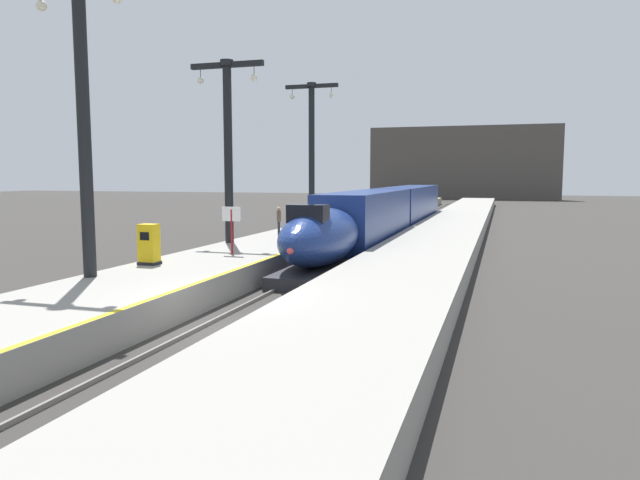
{
  "coord_description": "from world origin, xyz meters",
  "views": [
    {
      "loc": [
        7.71,
        -15.37,
        4.55
      ],
      "look_at": [
        0.28,
        8.49,
        1.8
      ],
      "focal_mm": 33.02,
      "sensor_mm": 36.0,
      "label": 1
    }
  ],
  "objects_px": {
    "passenger_near_edge": "(279,219)",
    "departure_info_board": "(232,221)",
    "station_column_far": "(312,140)",
    "passenger_mid_platform": "(337,215)",
    "highspeed_train_main": "(386,214)",
    "rolling_suitcase": "(318,231)",
    "ticket_machine_yellow": "(149,246)",
    "station_column_mid": "(228,134)",
    "station_column_near": "(83,100)"
  },
  "relations": [
    {
      "from": "passenger_mid_platform",
      "to": "ticket_machine_yellow",
      "type": "xyz_separation_m",
      "value": [
        -3.28,
        -15.84,
        -0.25
      ]
    },
    {
      "from": "station_column_near",
      "to": "departure_info_board",
      "type": "bearing_deg",
      "value": 72.51
    },
    {
      "from": "departure_info_board",
      "to": "passenger_near_edge",
      "type": "bearing_deg",
      "value": 96.72
    },
    {
      "from": "passenger_near_edge",
      "to": "ticket_machine_yellow",
      "type": "bearing_deg",
      "value": -93.94
    },
    {
      "from": "passenger_mid_platform",
      "to": "station_column_mid",
      "type": "bearing_deg",
      "value": -114.51
    },
    {
      "from": "highspeed_train_main",
      "to": "station_column_near",
      "type": "relative_size",
      "value": 3.86
    },
    {
      "from": "highspeed_train_main",
      "to": "station_column_near",
      "type": "height_order",
      "value": "station_column_near"
    },
    {
      "from": "rolling_suitcase",
      "to": "station_column_near",
      "type": "bearing_deg",
      "value": -102.98
    },
    {
      "from": "station_column_mid",
      "to": "passenger_near_edge",
      "type": "xyz_separation_m",
      "value": [
        1.17,
        4.08,
        -4.61
      ]
    },
    {
      "from": "station_column_mid",
      "to": "passenger_near_edge",
      "type": "distance_m",
      "value": 6.27
    },
    {
      "from": "rolling_suitcase",
      "to": "departure_info_board",
      "type": "bearing_deg",
      "value": -99.19
    },
    {
      "from": "highspeed_train_main",
      "to": "departure_info_board",
      "type": "bearing_deg",
      "value": -102.98
    },
    {
      "from": "passenger_near_edge",
      "to": "departure_info_board",
      "type": "height_order",
      "value": "departure_info_board"
    },
    {
      "from": "highspeed_train_main",
      "to": "departure_info_board",
      "type": "height_order",
      "value": "highspeed_train_main"
    },
    {
      "from": "highspeed_train_main",
      "to": "passenger_near_edge",
      "type": "height_order",
      "value": "highspeed_train_main"
    },
    {
      "from": "highspeed_train_main",
      "to": "passenger_mid_platform",
      "type": "distance_m",
      "value": 4.78
    },
    {
      "from": "station_column_near",
      "to": "passenger_mid_platform",
      "type": "distance_m",
      "value": 19.89
    },
    {
      "from": "rolling_suitcase",
      "to": "departure_info_board",
      "type": "distance_m",
      "value": 8.56
    },
    {
      "from": "station_column_far",
      "to": "highspeed_train_main",
      "type": "bearing_deg",
      "value": -15.72
    },
    {
      "from": "station_column_near",
      "to": "ticket_machine_yellow",
      "type": "distance_m",
      "value": 6.13
    },
    {
      "from": "rolling_suitcase",
      "to": "station_column_mid",
      "type": "bearing_deg",
      "value": -129.54
    },
    {
      "from": "ticket_machine_yellow",
      "to": "departure_info_board",
      "type": "distance_m",
      "value": 4.21
    },
    {
      "from": "station_column_near",
      "to": "departure_info_board",
      "type": "height_order",
      "value": "station_column_near"
    },
    {
      "from": "passenger_mid_platform",
      "to": "rolling_suitcase",
      "type": "relative_size",
      "value": 1.72
    },
    {
      "from": "departure_info_board",
      "to": "station_column_near",
      "type": "bearing_deg",
      "value": -107.49
    },
    {
      "from": "station_column_far",
      "to": "rolling_suitcase",
      "type": "relative_size",
      "value": 10.41
    },
    {
      "from": "station_column_near",
      "to": "passenger_mid_platform",
      "type": "height_order",
      "value": "station_column_near"
    },
    {
      "from": "station_column_far",
      "to": "departure_info_board",
      "type": "xyz_separation_m",
      "value": [
        2.14,
        -17.97,
        -4.57
      ]
    },
    {
      "from": "highspeed_train_main",
      "to": "rolling_suitcase",
      "type": "xyz_separation_m",
      "value": [
        -2.41,
        -7.94,
        -0.56
      ]
    },
    {
      "from": "ticket_machine_yellow",
      "to": "departure_info_board",
      "type": "bearing_deg",
      "value": 64.37
    },
    {
      "from": "passenger_mid_platform",
      "to": "rolling_suitcase",
      "type": "bearing_deg",
      "value": -92.17
    },
    {
      "from": "station_column_near",
      "to": "passenger_near_edge",
      "type": "bearing_deg",
      "value": 85.54
    },
    {
      "from": "highspeed_train_main",
      "to": "ticket_machine_yellow",
      "type": "relative_size",
      "value": 24.48
    },
    {
      "from": "station_column_mid",
      "to": "passenger_near_edge",
      "type": "height_order",
      "value": "station_column_mid"
    },
    {
      "from": "station_column_near",
      "to": "station_column_mid",
      "type": "relative_size",
      "value": 1.09
    },
    {
      "from": "station_column_mid",
      "to": "departure_info_board",
      "type": "relative_size",
      "value": 4.4
    },
    {
      "from": "passenger_mid_platform",
      "to": "station_column_far",
      "type": "bearing_deg",
      "value": 121.78
    },
    {
      "from": "highspeed_train_main",
      "to": "ticket_machine_yellow",
      "type": "xyz_separation_m",
      "value": [
        -5.55,
        -20.04,
        -0.13
      ]
    },
    {
      "from": "rolling_suitcase",
      "to": "departure_info_board",
      "type": "xyz_separation_m",
      "value": [
        -1.35,
        -8.37,
        1.2
      ]
    },
    {
      "from": "highspeed_train_main",
      "to": "passenger_near_edge",
      "type": "distance_m",
      "value": 9.38
    },
    {
      "from": "passenger_mid_platform",
      "to": "ticket_machine_yellow",
      "type": "relative_size",
      "value": 1.06
    },
    {
      "from": "station_column_far",
      "to": "passenger_mid_platform",
      "type": "distance_m",
      "value": 8.57
    },
    {
      "from": "passenger_near_edge",
      "to": "passenger_mid_platform",
      "type": "relative_size",
      "value": 1.0
    },
    {
      "from": "station_column_far",
      "to": "passenger_near_edge",
      "type": "distance_m",
      "value": 11.06
    },
    {
      "from": "station_column_near",
      "to": "station_column_far",
      "type": "xyz_separation_m",
      "value": [
        -0.0,
        24.76,
        0.04
      ]
    },
    {
      "from": "station_column_mid",
      "to": "departure_info_board",
      "type": "height_order",
      "value": "station_column_mid"
    },
    {
      "from": "station_column_far",
      "to": "ticket_machine_yellow",
      "type": "relative_size",
      "value": 6.39
    },
    {
      "from": "station_column_near",
      "to": "passenger_near_edge",
      "type": "xyz_separation_m",
      "value": [
        1.17,
        15.01,
        -5.05
      ]
    },
    {
      "from": "station_column_mid",
      "to": "passenger_near_edge",
      "type": "relative_size",
      "value": 5.52
    },
    {
      "from": "passenger_mid_platform",
      "to": "ticket_machine_yellow",
      "type": "distance_m",
      "value": 16.18
    }
  ]
}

